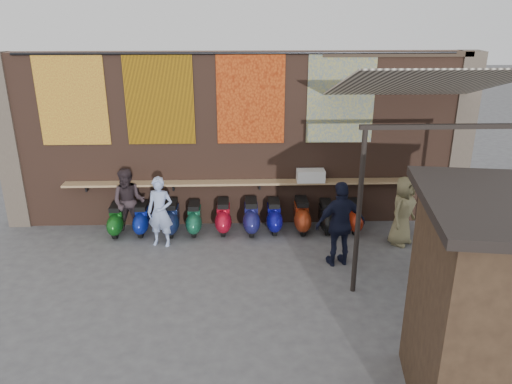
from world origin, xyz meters
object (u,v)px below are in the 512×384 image
Objects in this scene: shopper_navy at (341,224)px; diner_right at (129,202)px; diner_left at (160,212)px; shopper_grey at (443,252)px; scooter_stool_2 at (171,218)px; scooter_stool_5 at (251,217)px; scooter_stool_9 at (353,216)px; scooter_stool_3 at (194,218)px; scooter_stool_0 at (117,220)px; scooter_stool_7 at (302,216)px; scooter_stool_8 at (326,217)px; shelf_box at (311,176)px; scooter_stool_6 at (274,216)px; shopper_tan at (403,211)px; scooter_stool_1 at (142,219)px; scooter_stool_4 at (223,217)px.

diner_right is at bearing -31.14° from shopper_navy.
diner_left reaches higher than shopper_grey.
diner_right is (-0.93, 0.00, 0.41)m from scooter_stool_2.
scooter_stool_5 is 2.09m from diner_left.
scooter_stool_9 is 5.14m from diner_right.
diner_left is at bearing -138.48° from scooter_stool_3.
scooter_stool_0 is at bearing -174.15° from diner_right.
scooter_stool_7 is 1.08× the size of scooter_stool_8.
shopper_grey is at bearing -56.33° from scooter_stool_8.
diner_right reaches higher than scooter_stool_7.
shelf_box is 4.18m from diner_right.
shopper_navy is (3.04, -1.58, 0.53)m from scooter_stool_3.
scooter_stool_0 is 3.60m from scooter_stool_6.
diner_left is at bearing -27.86° from scooter_stool_0.
scooter_stool_3 is 0.48× the size of shopper_tan.
scooter_stool_6 is 0.49× the size of diner_left.
scooter_stool_6 is 1.84m from scooter_stool_9.
shopper_navy reaches higher than scooter_stool_7.
scooter_stool_1 is at bearing 179.06° from scooter_stool_5.
scooter_stool_3 is 0.96× the size of scooter_stool_4.
scooter_stool_9 is (3.67, -0.01, 0.00)m from scooter_stool_3.
shelf_box is 2.19m from shopper_tan.
scooter_stool_0 is 0.92× the size of scooter_stool_7.
shopper_tan is (3.91, -0.75, 0.41)m from scooter_stool_4.
scooter_stool_2 is (1.24, 0.00, 0.03)m from scooter_stool_0.
shopper_grey is at bearing -21.34° from scooter_stool_0.
scooter_stool_9 is 1.21m from shopper_tan.
scooter_stool_2 is 0.51× the size of shopper_tan.
scooter_stool_0 is at bearing -179.97° from scooter_stool_2.
scooter_stool_5 is 1.17m from scooter_stool_7.
scooter_stool_5 is (0.64, -0.05, 0.02)m from scooter_stool_4.
diner_right is at bearing 179.97° from scooter_stool_9.
diner_left reaches higher than scooter_stool_7.
diner_left is (-0.67, -0.59, 0.42)m from scooter_stool_3.
scooter_stool_8 is at bearing -101.93° from shopper_navy.
shopper_navy reaches higher than shopper_grey.
scooter_stool_3 is at bearing 1.08° from scooter_stool_2.
diner_left reaches higher than scooter_stool_8.
scooter_stool_0 is 0.93× the size of scooter_stool_2.
shopper_grey reaches higher than shelf_box.
shopper_grey is (5.26, -2.54, 0.37)m from scooter_stool_2.
scooter_stool_9 is at bearing -1.45° from scooter_stool_6.
scooter_stool_6 is 0.49× the size of diner_right.
scooter_stool_1 is at bearing -176.15° from shelf_box.
shopper_navy is at bearing -79.33° from shelf_box.
diner_right is (-5.13, 0.00, 0.43)m from scooter_stool_9.
scooter_stool_3 is 4.64m from shopper_tan.
scooter_stool_0 is at bearing -12.34° from shopper_grey.
shelf_box is at bearing 140.35° from scooter_stool_8.
scooter_stool_9 is at bearing 97.47° from shopper_tan.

